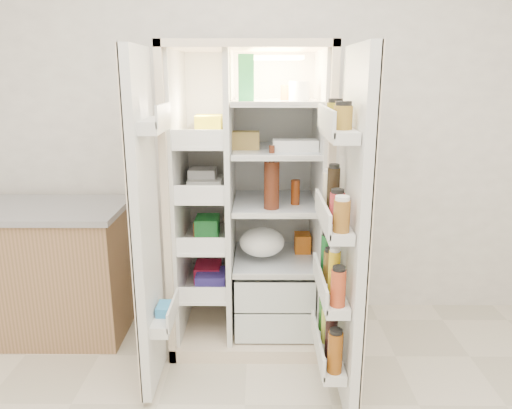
{
  "coord_description": "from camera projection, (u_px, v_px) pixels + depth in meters",
  "views": [
    {
      "loc": [
        0.07,
        -1.23,
        1.64
      ],
      "look_at": [
        0.05,
        1.25,
        0.96
      ],
      "focal_mm": 34.0,
      "sensor_mm": 36.0,
      "label": 1
    }
  ],
  "objects": [
    {
      "name": "refrigerator",
      "position": [
        252.0,
        222.0,
        3.01
      ],
      "size": [
        0.92,
        0.7,
        1.8
      ],
      "color": "beige",
      "rests_on": "floor"
    },
    {
      "name": "fridge_door",
      "position": [
        347.0,
        238.0,
        2.31
      ],
      "size": [
        0.17,
        0.58,
        1.72
      ],
      "color": "silver",
      "rests_on": "floor"
    },
    {
      "name": "kitchen_counter",
      "position": [
        36.0,
        270.0,
        3.09
      ],
      "size": [
        1.16,
        0.62,
        0.84
      ],
      "color": "#9A6F4D",
      "rests_on": "floor"
    },
    {
      "name": "freezer_door",
      "position": [
        146.0,
        229.0,
        2.4
      ],
      "size": [
        0.15,
        0.4,
        1.72
      ],
      "color": "silver",
      "rests_on": "floor"
    },
    {
      "name": "wall_back",
      "position": [
        248.0,
        118.0,
        3.19
      ],
      "size": [
        4.0,
        0.02,
        2.7
      ],
      "primitive_type": "cube",
      "color": "white",
      "rests_on": "floor"
    }
  ]
}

